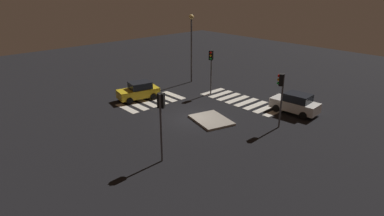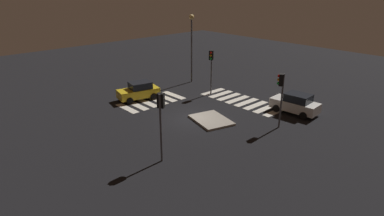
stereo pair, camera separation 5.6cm
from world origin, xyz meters
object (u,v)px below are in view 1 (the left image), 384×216
at_px(traffic_island, 211,120).
at_px(traffic_light_east, 211,61).
at_px(traffic_light_south, 281,87).
at_px(traffic_light_west, 161,111).
at_px(car_white, 295,103).
at_px(street_lamp, 191,37).
at_px(car_yellow, 139,91).

xyz_separation_m(traffic_island, traffic_light_east, (5.19, -5.19, 3.45)).
height_order(traffic_light_south, traffic_light_west, traffic_light_west).
distance_m(traffic_light_south, traffic_light_east, 9.98).
bearing_deg(car_white, street_lamp, -3.98).
relative_size(traffic_island, traffic_light_east, 0.88).
relative_size(traffic_light_south, traffic_light_east, 0.97).
distance_m(traffic_light_west, street_lamp, 18.78).
bearing_deg(street_lamp, traffic_island, 145.70).
relative_size(traffic_light_east, traffic_light_west, 0.99).
height_order(car_yellow, street_lamp, street_lamp).
bearing_deg(traffic_light_east, traffic_light_south, 46.57).
bearing_deg(traffic_light_west, traffic_light_south, -43.79).
height_order(car_white, traffic_light_west, traffic_light_west).
xyz_separation_m(car_yellow, traffic_light_south, (-13.48, -4.51, 2.55)).
bearing_deg(traffic_light_west, car_white, -37.72).
xyz_separation_m(car_white, traffic_light_west, (1.37, 14.13, 2.65)).
distance_m(car_white, traffic_light_west, 14.44).
relative_size(car_white, traffic_light_west, 0.94).
distance_m(traffic_light_east, street_lamp, 5.36).
bearing_deg(traffic_light_west, traffic_light_east, -0.39).
height_order(car_yellow, traffic_light_south, traffic_light_south).
bearing_deg(traffic_light_west, car_yellow, 31.02).
bearing_deg(traffic_island, car_white, -118.78).
distance_m(car_white, traffic_light_east, 9.56).
distance_m(car_white, street_lamp, 14.49).
xyz_separation_m(car_yellow, street_lamp, (1.07, -8.22, 4.43)).
distance_m(traffic_island, car_white, 8.00).
relative_size(traffic_light_east, street_lamp, 0.60).
relative_size(traffic_light_south, street_lamp, 0.58).
bearing_deg(traffic_island, traffic_light_south, -145.79).
bearing_deg(traffic_light_west, street_lamp, 9.52).
bearing_deg(street_lamp, car_yellow, 97.39).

